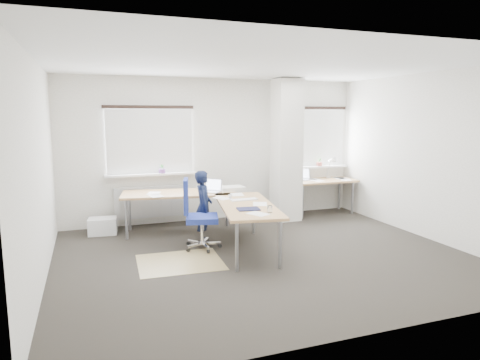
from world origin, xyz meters
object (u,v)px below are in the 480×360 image
object	(u,v)px
desk_main	(213,200)
person	(204,207)
desk_side	(322,182)
task_chair	(200,230)

from	to	relation	value
desk_main	person	world-z (taller)	person
desk_side	person	bearing A→B (deg)	-158.58
desk_side	task_chair	distance (m)	3.44
desk_side	task_chair	size ratio (longest dim) A/B	1.26
desk_main	task_chair	world-z (taller)	task_chair
desk_side	person	size ratio (longest dim) A/B	1.17
desk_main	person	distance (m)	0.22
task_chair	person	world-z (taller)	person
desk_main	desk_side	distance (m)	2.95
desk_main	desk_side	size ratio (longest dim) A/B	2.12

